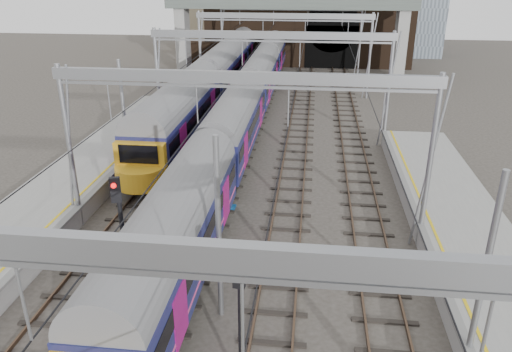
# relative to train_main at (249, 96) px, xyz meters

# --- Properties ---
(ground) EXTENTS (160.00, 160.00, 0.00)m
(ground) POSITION_rel_train_main_xyz_m (2.00, -25.77, -2.36)
(ground) COLOR #38332D
(ground) RESTS_ON ground
(tracks) EXTENTS (14.40, 80.00, 0.22)m
(tracks) POSITION_rel_train_main_xyz_m (2.00, -10.77, -2.34)
(tracks) COLOR #4C3828
(tracks) RESTS_ON ground
(overhead_line) EXTENTS (16.80, 80.00, 8.00)m
(overhead_line) POSITION_rel_train_main_xyz_m (2.00, -4.28, 4.21)
(overhead_line) COLOR gray
(overhead_line) RESTS_ON ground
(retaining_wall) EXTENTS (28.00, 2.75, 9.00)m
(retaining_wall) POSITION_rel_train_main_xyz_m (3.40, 26.16, 1.97)
(retaining_wall) COLOR black
(retaining_wall) RESTS_ON ground
(overbridge) EXTENTS (28.00, 3.00, 9.25)m
(overbridge) POSITION_rel_train_main_xyz_m (2.00, 20.23, 4.90)
(overbridge) COLOR gray
(overbridge) RESTS_ON ground
(train_main) EXTENTS (2.59, 60.01, 4.53)m
(train_main) POSITION_rel_train_main_xyz_m (0.00, 0.00, 0.00)
(train_main) COLOR black
(train_main) RESTS_ON ground
(train_second) EXTENTS (2.88, 49.86, 4.92)m
(train_second) POSITION_rel_train_main_xyz_m (-4.00, 10.11, 0.17)
(train_second) COLOR black
(train_second) RESTS_ON ground
(signal_near_left) EXTENTS (0.41, 0.48, 5.19)m
(signal_near_left) POSITION_rel_train_main_xyz_m (-1.71, -23.29, 0.88)
(signal_near_left) COLOR black
(signal_near_left) RESTS_ON ground
(signal_near_centre) EXTENTS (0.35, 0.46, 4.65)m
(signal_near_centre) POSITION_rel_train_main_xyz_m (3.25, -27.21, 0.59)
(signal_near_centre) COLOR black
(signal_near_centre) RESTS_ON ground
(equip_cover_a) EXTENTS (0.95, 0.70, 0.11)m
(equip_cover_a) POSITION_rel_train_main_xyz_m (-0.72, -25.79, -2.31)
(equip_cover_a) COLOR #1761B2
(equip_cover_a) RESTS_ON ground
(equip_cover_b) EXTENTS (0.79, 0.57, 0.09)m
(equip_cover_b) POSITION_rel_train_main_xyz_m (0.78, -15.01, -2.32)
(equip_cover_b) COLOR #1761B2
(equip_cover_b) RESTS_ON ground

